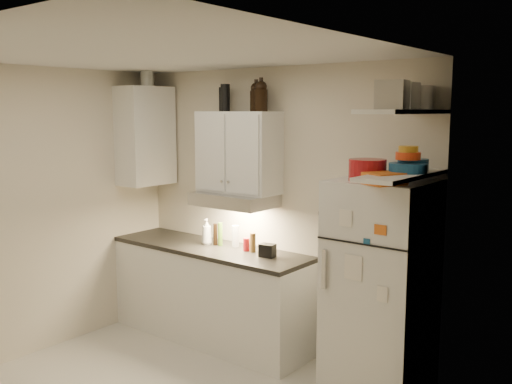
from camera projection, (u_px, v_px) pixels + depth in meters
The scene contains 35 objects.
ceiling at pixel (147, 52), 3.94m from camera, with size 3.20×3.00×0.02m, color silver.
back_wall at pixel (275, 209), 5.30m from camera, with size 3.20×0.02×2.60m, color beige.
left_wall at pixel (32, 213), 5.12m from camera, with size 0.02×3.00×2.60m, color beige.
right_wall at pixel (348, 277), 3.14m from camera, with size 0.02×3.00×2.60m, color beige.
base_cabinet at pixel (210, 295), 5.52m from camera, with size 2.10×0.60×0.88m, color white.
countertop at pixel (210, 248), 5.46m from camera, with size 2.10×0.62×0.04m, color black.
upper_cabinet at pixel (238, 152), 5.28m from camera, with size 0.80×0.33×0.75m, color white.
side_cabinet at pixel (145, 136), 5.85m from camera, with size 0.33×0.55×1.00m, color white.
range_hood at pixel (234, 199), 5.29m from camera, with size 0.76×0.46×0.12m, color silver.
fridge at pixel (380, 291), 4.33m from camera, with size 0.70×0.68×1.70m, color silver.
shelf_hi at pixel (404, 112), 3.91m from camera, with size 0.30×0.95×0.03m, color white.
shelf_lo at pixel (402, 175), 3.97m from camera, with size 0.30×0.95×0.03m, color white.
knife_strip at pixel (340, 216), 4.85m from camera, with size 0.42×0.02×0.03m, color black.
dutch_oven at pixel (367, 170), 4.14m from camera, with size 0.27×0.27×0.16m, color maroon.
book_stack at pixel (385, 179), 3.93m from camera, with size 0.20×0.25×0.08m, color #D4601A.
spice_jar at pixel (380, 172), 4.21m from camera, with size 0.07×0.07×0.11m, color silver.
stock_pot at pixel (419, 98), 4.21m from camera, with size 0.24×0.24×0.17m, color silver.
tin_a at pixel (403, 96), 3.91m from camera, with size 0.18×0.16×0.18m, color #AAAAAD.
tin_b at pixel (392, 95), 3.66m from camera, with size 0.19×0.19×0.19m, color #AAAAAD.
bowl_teal at pixel (413, 165), 4.11m from camera, with size 0.22×0.22×0.09m, color navy.
bowl_orange at pixel (408, 156), 4.03m from camera, with size 0.18×0.18×0.05m, color red.
bowl_yellow at pixel (408, 149), 4.02m from camera, with size 0.14×0.14×0.04m, color gold.
plates at pixel (408, 168), 4.01m from camera, with size 0.27×0.27×0.07m, color navy.
growler_a at pixel (256, 97), 5.16m from camera, with size 0.11×0.11×0.27m, color black, non-canonical shape.
growler_b at pixel (261, 96), 5.00m from camera, with size 0.12×0.12×0.27m, color black, non-canonical shape.
thermos_a at pixel (225, 98), 5.23m from camera, with size 0.09×0.09×0.25m, color black.
thermos_b at pixel (223, 99), 5.41m from camera, with size 0.08×0.08×0.23m, color black.
side_jar at pixel (147, 78), 5.74m from camera, with size 0.13×0.13×0.17m, color silver.
soap_bottle at pixel (207, 230), 5.52m from camera, with size 0.11×0.11×0.28m, color white.
pepper_mill at pixel (253, 243), 5.22m from camera, with size 0.06×0.06×0.18m, color brown.
oil_bottle at pixel (220, 234), 5.46m from camera, with size 0.04×0.04×0.22m, color #47721C.
vinegar_bottle at pixel (215, 234), 5.50m from camera, with size 0.04×0.04×0.21m, color black.
clear_bottle at pixel (235, 236), 5.42m from camera, with size 0.07×0.07×0.21m, color silver.
red_jar at pixel (246, 245), 5.26m from camera, with size 0.06×0.06×0.12m, color maroon.
caddy at pixel (267, 250), 5.05m from camera, with size 0.14×0.10×0.12m, color black.
Camera 1 is at (3.09, -2.71, 2.21)m, focal length 40.00 mm.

